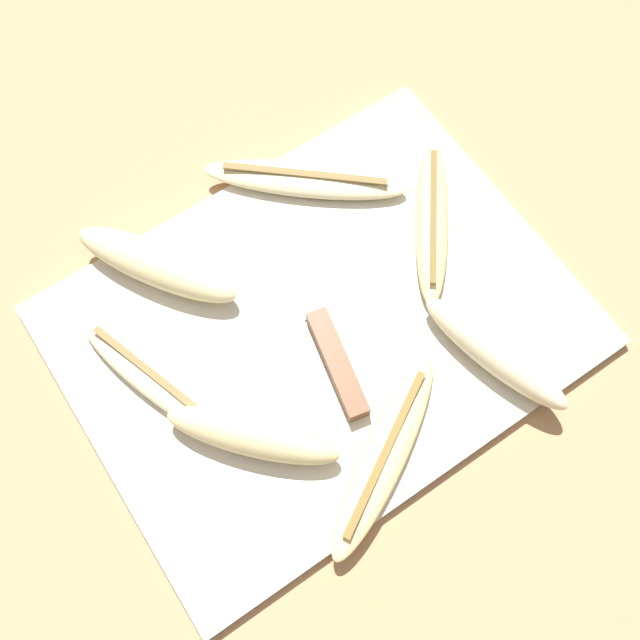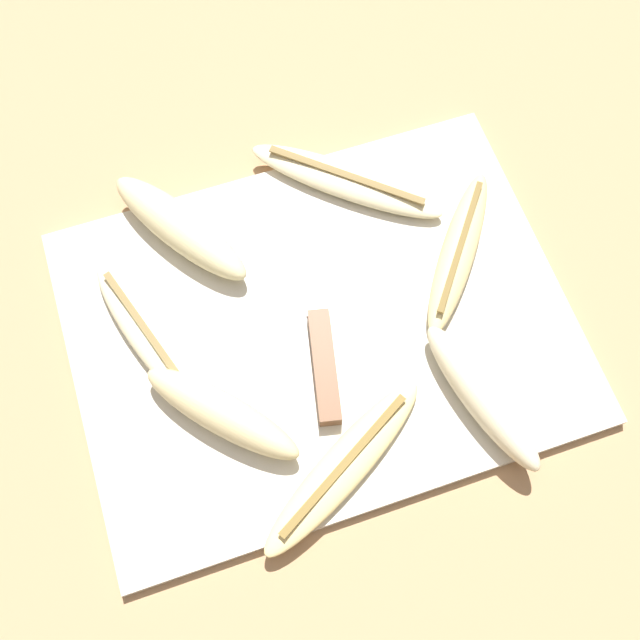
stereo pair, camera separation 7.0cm
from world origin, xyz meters
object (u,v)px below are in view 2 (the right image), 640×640
Objects in this scene: banana_ripe_center at (222,413)px; banana_cream_curved at (346,181)px; banana_spotted_left at (459,251)px; banana_bright_far at (482,397)px; banana_pale_long at (147,333)px; banana_golden_short at (344,466)px; knife at (322,348)px; banana_soft_right at (180,228)px.

banana_cream_curved is at bearing 46.68° from banana_ripe_center.
banana_bright_far is at bearing -105.00° from banana_spotted_left.
banana_golden_short is at bearing -52.84° from banana_pale_long.
knife is 0.11m from banana_ripe_center.
banana_spotted_left reaches higher than banana_pale_long.
banana_cream_curved is 1.30× the size of banana_ripe_center.
banana_spotted_left reaches higher than knife.
banana_pale_long is at bearing -121.55° from banana_soft_right.
banana_pale_long is 1.10× the size of banana_bright_far.
banana_ripe_center is (0.05, -0.10, 0.01)m from banana_pale_long.
banana_pale_long is at bearing 149.60° from banana_bright_far.
knife is at bearing -161.78° from banana_spotted_left.
banana_golden_short is 1.05× the size of banana_cream_curved.
banana_ripe_center is (-0.09, 0.08, 0.01)m from banana_golden_short.
banana_golden_short is 1.37× the size of banana_ripe_center.
banana_cream_curved is at bearing 98.69° from banana_bright_far.
banana_cream_curved reaches higher than banana_golden_short.
banana_ripe_center reaches higher than banana_cream_curved.
banana_soft_right is (-0.08, 0.27, 0.01)m from banana_golden_short.
banana_pale_long is 1.26× the size of banana_ripe_center.
knife is 1.34× the size of banana_soft_right.
banana_spotted_left is 0.27m from banana_ripe_center.
banana_cream_curved is 1.10× the size of banana_soft_right.
banana_spotted_left is at bearing -54.88° from banana_cream_curved.
banana_ripe_center is at bearing 165.22° from banana_bright_far.
banana_ripe_center is at bearing -161.97° from banana_spotted_left.
banana_bright_far is at bearing 7.44° from banana_golden_short.
banana_bright_far is at bearing -30.40° from banana_pale_long.
banana_spotted_left is at bearing 30.53° from knife.
banana_golden_short is at bearing -172.56° from banana_bright_far.
knife is 0.18m from banana_cream_curved.
banana_golden_short is 1.09× the size of banana_pale_long.
banana_ripe_center reaches higher than banana_spotted_left.
banana_soft_right is at bearing 132.77° from knife.
banana_golden_short is (-0.02, -0.11, 0.00)m from knife.
banana_spotted_left is (0.16, 0.05, 0.00)m from knife.
banana_spotted_left is at bearing -2.51° from banana_pale_long.
banana_bright_far is at bearing -14.78° from banana_ripe_center.
banana_soft_right is at bearing 157.01° from banana_spotted_left.
banana_soft_right is at bearing 105.82° from banana_golden_short.
banana_soft_right is at bearing 58.45° from banana_pale_long.
banana_ripe_center reaches higher than knife.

